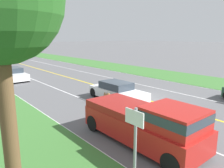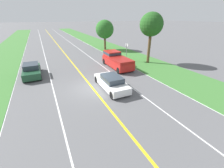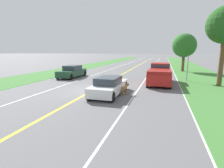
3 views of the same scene
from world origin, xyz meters
name	(u,v)px [view 2 (image 2 of 3)]	position (x,y,z in m)	size (l,w,h in m)	color
ground_plane	(92,88)	(0.00, 0.00, 0.00)	(400.00, 400.00, 0.00)	#5B5B5E
centre_divider_line	(92,88)	(0.00, 0.00, 0.00)	(0.18, 160.00, 0.01)	yellow
lane_edge_line_right	(150,76)	(7.00, 0.00, 0.00)	(0.14, 160.00, 0.01)	white
lane_edge_line_left	(9,104)	(-7.00, 0.00, 0.00)	(0.14, 160.00, 0.01)	white
lane_dash_same_dir	(123,82)	(3.50, 0.00, 0.00)	(0.10, 160.00, 0.01)	white
lane_dash_oncoming	(55,95)	(-3.50, 0.00, 0.00)	(0.10, 160.00, 0.01)	white
grass_verge_right	(169,73)	(10.00, 0.00, 0.01)	(6.00, 160.00, 0.03)	#3D7533
ego_car	(111,82)	(1.65, -0.92, 0.63)	(1.81, 4.70, 1.32)	white
dog	(121,80)	(2.81, -0.66, 0.53)	(0.51, 1.18, 0.85)	olive
pickup_truck	(116,60)	(5.11, 4.90, 0.98)	(2.12, 5.59, 1.94)	red
oncoming_car	(32,70)	(-5.29, 6.05, 0.67)	(1.87, 4.45, 1.43)	#1E472D
roadside_tree_right_near	(151,25)	(10.36, 4.77, 5.31)	(3.20, 3.20, 6.98)	brown
roadside_tree_right_far	(105,29)	(8.33, 16.52, 3.99)	(3.60, 3.60, 5.81)	brown
street_sign	(127,50)	(7.88, 6.96, 1.70)	(0.11, 0.64, 2.72)	gray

